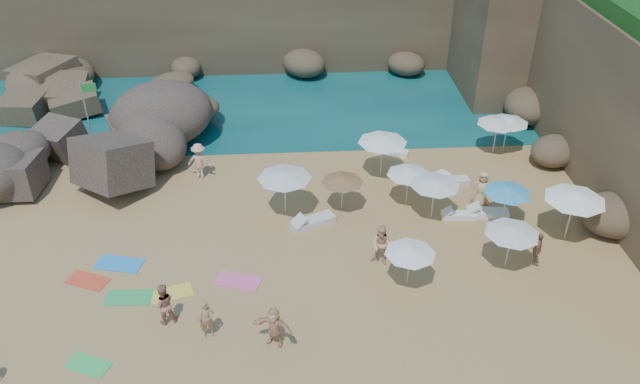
{
  "coord_description": "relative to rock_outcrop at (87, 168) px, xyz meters",
  "views": [
    {
      "loc": [
        0.6,
        -19.57,
        16.94
      ],
      "look_at": [
        2.0,
        3.0,
        2.0
      ],
      "focal_mm": 35.0,
      "sensor_mm": 36.0,
      "label": 1
    }
  ],
  "objects": [
    {
      "name": "ground",
      "position": [
        9.9,
        -9.08,
        0.0
      ],
      "size": [
        120.0,
        120.0,
        0.0
      ],
      "primitive_type": "plane",
      "color": "tan",
      "rests_on": "ground"
    },
    {
      "name": "seawater",
      "position": [
        9.9,
        20.92,
        0.0
      ],
      "size": [
        120.0,
        120.0,
        0.0
      ],
      "primitive_type": "plane",
      "color": "#0C4751",
      "rests_on": "ground"
    },
    {
      "name": "cliff_corner",
      "position": [
        26.9,
        10.92,
        4.0
      ],
      "size": [
        10.0,
        12.0,
        8.0
      ],
      "primitive_type": "cube",
      "color": "brown",
      "rests_on": "ground"
    },
    {
      "name": "rock_promontory",
      "position": [
        -1.1,
        6.92,
        0.0
      ],
      "size": [
        12.0,
        7.0,
        2.0
      ],
      "primitive_type": null,
      "color": "brown",
      "rests_on": "ground"
    },
    {
      "name": "rock_outcrop",
      "position": [
        0.0,
        0.0,
        0.0
      ],
      "size": [
        9.68,
        8.53,
        3.22
      ],
      "primitive_type": null,
      "rotation": [
        0.0,
        0.0,
        -0.37
      ],
      "color": "brown",
      "rests_on": "ground"
    },
    {
      "name": "flag_pole",
      "position": [
        0.2,
        1.66,
        2.62
      ],
      "size": [
        0.8,
        0.16,
        4.11
      ],
      "color": "silver",
      "rests_on": "ground"
    },
    {
      "name": "parasol_0",
      "position": [
        16.14,
        -4.31,
        1.79
      ],
      "size": [
        2.06,
        2.06,
        1.95
      ],
      "color": "silver",
      "rests_on": "ground"
    },
    {
      "name": "parasol_1",
      "position": [
        15.28,
        -1.74,
        2.15
      ],
      "size": [
        2.48,
        2.48,
        2.34
      ],
      "color": "silver",
      "rests_on": "ground"
    },
    {
      "name": "parasol_2",
      "position": [
        21.74,
        0.29,
        1.9
      ],
      "size": [
        2.19,
        2.19,
        2.07
      ],
      "color": "silver",
      "rests_on": "ground"
    },
    {
      "name": "parasol_3",
      "position": [
        22.35,
        0.43,
        1.88
      ],
      "size": [
        2.17,
        2.17,
        2.05
      ],
      "color": "silver",
      "rests_on": "ground"
    },
    {
      "name": "parasol_5",
      "position": [
        10.37,
        -4.78,
        2.16
      ],
      "size": [
        2.49,
        2.49,
        2.36
      ],
      "color": "silver",
      "rests_on": "ground"
    },
    {
      "name": "parasol_6",
      "position": [
        13.01,
        -4.62,
        1.7
      ],
      "size": [
        1.96,
        1.96,
        1.85
      ],
      "color": "silver",
      "rests_on": "ground"
    },
    {
      "name": "parasol_7",
      "position": [
        17.1,
        -5.52,
        1.97
      ],
      "size": [
        2.27,
        2.27,
        2.14
      ],
      "color": "silver",
      "rests_on": "ground"
    },
    {
      "name": "parasol_8",
      "position": [
        22.67,
        -7.46,
        2.27
      ],
      "size": [
        2.61,
        2.61,
        2.47
      ],
      "color": "silver",
      "rests_on": "ground"
    },
    {
      "name": "parasol_9",
      "position": [
        19.43,
        -9.21,
        1.93
      ],
      "size": [
        2.22,
        2.22,
        2.1
      ],
      "color": "silver",
      "rests_on": "ground"
    },
    {
      "name": "parasol_10",
      "position": [
        20.23,
        -6.15,
        1.83
      ],
      "size": [
        2.11,
        2.11,
        1.99
      ],
      "color": "silver",
      "rests_on": "ground"
    },
    {
      "name": "parasol_11",
      "position": [
        15.16,
        -10.03,
        1.76
      ],
      "size": [
        2.03,
        2.03,
        1.92
      ],
      "color": "silver",
      "rests_on": "ground"
    },
    {
      "name": "lounger_0",
      "position": [
        11.6,
        -5.74,
        0.16
      ],
      "size": [
        2.13,
        1.5,
        0.32
      ],
      "primitive_type": "cube",
      "rotation": [
        0.0,
        0.0,
        0.45
      ],
      "color": "silver",
      "rests_on": "ground"
    },
    {
      "name": "lounger_1",
      "position": [
        16.24,
        0.45,
        0.13
      ],
      "size": [
        1.81,
        1.14,
        0.27
      ],
      "primitive_type": "cube",
      "rotation": [
        0.0,
        0.0,
        -0.36
      ],
      "color": "white",
      "rests_on": "ground"
    },
    {
      "name": "lounger_2",
      "position": [
        17.81,
        -2.61,
        0.16
      ],
      "size": [
        2.04,
        1.69,
        0.31
      ],
      "primitive_type": "cube",
      "rotation": [
        0.0,
        0.0,
        0.6
      ],
      "color": "white",
      "rests_on": "ground"
    },
    {
      "name": "lounger_3",
      "position": [
        19.74,
        -5.54,
        0.15
      ],
      "size": [
        1.98,
        0.89,
        0.3
      ],
      "primitive_type": "cube",
      "rotation": [
        0.0,
        0.0,
        -0.14
      ],
      "color": "white",
      "rests_on": "ground"
    },
    {
      "name": "lounger_4",
      "position": [
        18.63,
        -2.75,
        0.15
      ],
      "size": [
        1.96,
        0.8,
        0.3
      ],
      "primitive_type": "cube",
      "rotation": [
        0.0,
        0.0,
        0.08
      ],
      "color": "silver",
      "rests_on": "ground"
    },
    {
      "name": "lounger_5",
      "position": [
        18.37,
        -5.61,
        0.12
      ],
      "size": [
        1.62,
        0.63,
        0.25
      ],
      "primitive_type": "cube",
      "rotation": [
        0.0,
        0.0,
        -0.06
      ],
      "color": "white",
      "rests_on": "ground"
    },
    {
      "name": "towel_3",
      "position": [
        3.38,
        -13.46,
        0.01
      ],
      "size": [
        1.71,
        1.32,
        0.03
      ],
      "primitive_type": "cube",
      "rotation": [
        0.0,
        0.0,
        -0.42
      ],
      "color": "green",
      "rests_on": "ground"
    },
    {
      "name": "towel_4",
      "position": [
        5.76,
        -9.98,
        0.01
      ],
      "size": [
        1.83,
        1.29,
        0.03
      ],
      "primitive_type": "cube",
      "rotation": [
        0.0,
        0.0,
        0.31
      ],
      "color": "yellow",
      "rests_on": "ground"
    },
    {
      "name": "towel_7",
      "position": [
        2.26,
        -9.01,
        0.01
      ],
      "size": [
        1.89,
        1.44,
        0.03
      ],
      "primitive_type": "cube",
      "rotation": [
        0.0,
        0.0,
        -0.41
      ],
      "color": "#DC4426",
      "rests_on": "ground"
    },
    {
      "name": "towel_8",
      "position": [
        3.32,
        -8.02,
        0.02
      ],
      "size": [
        2.12,
        1.42,
        0.03
      ],
      "primitive_type": "cube",
      "rotation": [
        0.0,
        0.0,
        -0.25
      ],
      "color": "#288AD6",
      "rests_on": "ground"
    },
    {
      "name": "towel_9",
      "position": [
        8.37,
        -9.41,
        0.02
      ],
      "size": [
        1.99,
        1.4,
        0.03
      ],
      "primitive_type": "cube",
      "rotation": [
        0.0,
        0.0,
        -0.31
      ],
      "color": "#E85A91",
      "rests_on": "ground"
    },
    {
      "name": "towel_11",
      "position": [
        4.13,
        -10.12,
        0.02
      ],
      "size": [
        1.83,
        0.96,
        0.03
      ],
      "primitive_type": "cube",
      "rotation": [
        0.0,
        0.0,
        -0.03
      ],
      "color": "green",
      "rests_on": "ground"
    },
    {
      "name": "person_stand_1",
      "position": [
        5.79,
        -11.49,
        0.88
      ],
      "size": [
        1.0,
        0.88,
        1.75
      ],
      "primitive_type": "imported",
      "rotation": [
        0.0,
        0.0,
        3.43
      ],
      "color": "#B4715A",
      "rests_on": "ground"
    },
    {
      "name": "person_stand_2",
      "position": [
        6.09,
        -1.29,
        0.95
      ],
      "size": [
        1.32,
        0.78,
        1.91
      ],
      "primitive_type": "imported",
      "rotation": [
        0.0,
        0.0,
        2.91
      ],
      "color": "#E6A683",
      "rests_on": "ground"
    },
    {
      "name": "person_stand_3",
      "position": [
        20.73,
        -9.05,
        0.77
      ],
      "size": [
        0.72,
        0.97,
        1.54
      ],
      "primitive_type": "imported",
      "rotation": [
        0.0,
        0.0,
        1.14
      ],
      "color": "olive",
      "rests_on": "ground"
    },
    {
      "name": "person_stand_4",
      "position": [
        19.59,
        -4.74,
        0.95
      ],
      "size": [
        1.05,
        0.8,
        1.9
      ],
      "primitive_type": "imported",
      "rotation": [
        0.0,
        0.0,
        -0.35
      ],
      "color": "tan",
      "rests_on": "ground"
    },
    {
      "name": "person_stand_5",
      "position": [
        2.55,
        -0.29,
        0.95
      ],
      "size": [
        1.82,
        1.15,
        1.9
      ],
      "primitive_type": "imported",
      "rotation": [
        0.0,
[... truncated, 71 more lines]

